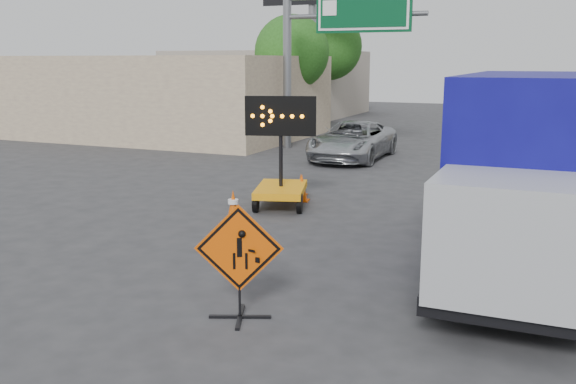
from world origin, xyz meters
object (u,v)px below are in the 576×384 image
Objects in this scene: construction_sign at (239,259)px; pickup_truck at (353,141)px; arrow_board at (281,182)px; box_truck at (526,185)px.

construction_sign is 16.10m from pickup_truck.
arrow_board is 7.01m from box_truck.
arrow_board is 8.70m from pickup_truck.
box_truck is (6.23, -3.06, 0.97)m from arrow_board.
construction_sign is at bearing -87.83° from arrow_board.
pickup_truck is at bearing 79.26° from construction_sign.
box_truck is (3.72, 4.04, 0.69)m from construction_sign.
pickup_truck is 0.70× the size of box_truck.
arrow_board is 0.55× the size of pickup_truck.
construction_sign is 5.53m from box_truck.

